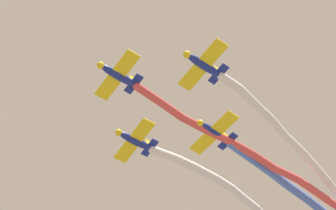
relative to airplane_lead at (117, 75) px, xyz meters
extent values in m
ellipsoid|color=navy|center=(-0.05, 0.10, -0.01)|extent=(2.62, 4.29, 0.88)
sphere|color=yellow|center=(0.82, -1.77, -0.01)|extent=(1.00, 1.00, 0.75)
ellipsoid|color=black|center=(0.18, -0.39, 0.32)|extent=(0.99, 1.23, 0.47)
cube|color=yellow|center=(0.02, -0.04, -0.13)|extent=(6.32, 3.98, 0.12)
cube|color=navy|center=(-0.81, 1.74, 0.07)|extent=(2.58, 1.78, 0.10)
cube|color=yellow|center=(-0.77, 1.67, 0.53)|extent=(0.52, 0.94, 1.22)
cylinder|color=#DB4C4C|center=(-1.69, 3.38, -0.06)|extent=(2.20, 3.04, 0.83)
cylinder|color=#DB4C4C|center=(-3.18, 5.98, -0.08)|extent=(2.22, 2.98, 0.88)
cylinder|color=#DB4C4C|center=(-4.46, 8.69, -0.18)|extent=(1.97, 3.16, 1.10)
cylinder|color=#DB4C4C|center=(-5.50, 11.47, -0.26)|extent=(1.78, 2.97, 0.84)
cylinder|color=#DB4C4C|center=(-6.66, 14.23, -0.24)|extent=(2.08, 3.20, 0.88)
cylinder|color=#DB4C4C|center=(-7.88, 16.93, -0.43)|extent=(2.11, 2.90, 1.45)
cylinder|color=#DB4C4C|center=(-8.93, 19.67, -0.75)|extent=(1.90, 3.18, 1.18)
cylinder|color=#DB4C4C|center=(-10.18, 22.52, -0.89)|extent=(2.30, 3.18, 0.95)
cylinder|color=#DB4C4C|center=(-11.66, 25.32, -1.08)|extent=(2.31, 3.20, 1.23)
sphere|color=#DB4C4C|center=(-0.95, 2.06, -0.06)|extent=(0.82, 0.82, 0.82)
sphere|color=#DB4C4C|center=(-2.43, 4.70, -0.06)|extent=(0.82, 0.82, 0.82)
sphere|color=#DB4C4C|center=(-3.92, 7.26, -0.10)|extent=(0.82, 0.82, 0.82)
sphere|color=#DB4C4C|center=(-5.00, 10.13, -0.27)|extent=(0.82, 0.82, 0.82)
sphere|color=#DB4C4C|center=(-6.01, 12.81, -0.26)|extent=(0.82, 0.82, 0.82)
sphere|color=#DB4C4C|center=(-7.31, 15.66, -0.22)|extent=(0.82, 0.82, 0.82)
sphere|color=#DB4C4C|center=(-8.44, 18.21, -0.64)|extent=(0.82, 0.82, 0.82)
sphere|color=#DB4C4C|center=(-9.41, 21.13, -0.85)|extent=(0.82, 0.82, 0.82)
sphere|color=#DB4C4C|center=(-10.95, 23.91, -0.94)|extent=(0.82, 0.82, 0.82)
ellipsoid|color=navy|center=(2.81, 8.13, -0.41)|extent=(2.66, 4.28, 0.88)
sphere|color=yellow|center=(3.70, 6.27, -0.41)|extent=(1.00, 1.00, 0.75)
ellipsoid|color=black|center=(3.04, 7.64, -0.08)|extent=(1.00, 1.23, 0.47)
cube|color=yellow|center=(2.87, 8.00, -0.53)|extent=(6.31, 4.04, 0.12)
cube|color=navy|center=(2.02, 9.77, -0.33)|extent=(2.57, 1.80, 0.10)
cube|color=yellow|center=(2.06, 9.69, 0.13)|extent=(0.53, 0.94, 1.22)
cylinder|color=white|center=(1.21, 11.17, -0.24)|extent=(2.31, 2.66, 1.50)
cylinder|color=white|center=(-0.29, 13.30, 0.01)|extent=(2.40, 2.62, 1.00)
cylinder|color=white|center=(-2.05, 15.47, 0.27)|extent=(2.71, 2.83, 1.43)
cylinder|color=white|center=(-3.96, 17.64, 0.53)|extent=(2.65, 2.69, 1.04)
cylinder|color=white|center=(-5.83, 19.81, 0.72)|extent=(2.59, 2.81, 1.22)
cylinder|color=white|center=(-7.67, 22.05, 0.80)|extent=(2.59, 2.78, 1.00)
cylinder|color=white|center=(-9.54, 24.18, 0.80)|extent=(2.57, 2.65, 1.00)
cylinder|color=white|center=(-11.50, 26.15, 1.12)|extent=(2.82, 2.54, 1.54)
sphere|color=white|center=(1.88, 10.08, -0.46)|extent=(0.88, 0.88, 0.88)
sphere|color=white|center=(0.55, 12.26, -0.03)|extent=(0.88, 0.88, 0.88)
sphere|color=white|center=(-1.13, 14.33, 0.05)|extent=(0.88, 0.88, 0.88)
sphere|color=white|center=(-2.98, 16.60, 0.48)|extent=(0.88, 0.88, 0.88)
sphere|color=white|center=(-4.94, 18.68, 0.59)|extent=(0.88, 0.88, 0.88)
sphere|color=white|center=(-6.73, 20.94, 0.85)|extent=(0.88, 0.88, 0.88)
sphere|color=white|center=(-8.60, 23.16, 0.76)|extent=(0.88, 0.88, 0.88)
sphere|color=white|center=(-10.48, 25.21, 0.85)|extent=(0.88, 0.88, 0.88)
ellipsoid|color=navy|center=(-8.08, 2.95, 0.29)|extent=(2.50, 4.33, 0.88)
sphere|color=yellow|center=(-7.28, 1.05, 0.29)|extent=(0.98, 0.98, 0.75)
ellipsoid|color=black|center=(-7.87, 2.45, 0.62)|extent=(0.96, 1.23, 0.47)
cube|color=yellow|center=(-8.02, 2.82, 0.17)|extent=(6.37, 3.81, 0.12)
cube|color=navy|center=(-8.79, 4.62, 0.37)|extent=(2.58, 1.72, 0.10)
cube|color=yellow|center=(-8.75, 4.54, 0.83)|extent=(0.49, 0.95, 1.22)
cylinder|color=white|center=(-9.54, 6.29, 0.57)|extent=(2.42, 3.13, 1.89)
cylinder|color=white|center=(-10.72, 8.86, 1.04)|extent=(2.18, 2.83, 1.40)
cylinder|color=white|center=(-11.94, 11.41, 1.25)|extent=(2.27, 3.09, 1.19)
cylinder|color=white|center=(-13.46, 13.86, 1.68)|extent=(2.75, 2.85, 1.86)
cylinder|color=white|center=(-15.18, 15.91, 2.33)|extent=(2.67, 2.51, 1.70)
cylinder|color=white|center=(-16.93, 17.95, 2.77)|extent=(2.64, 2.83, 1.34)
sphere|color=white|center=(-8.92, 4.94, 0.24)|extent=(0.94, 0.94, 0.94)
sphere|color=white|center=(-10.15, 7.64, 0.90)|extent=(0.94, 0.94, 0.94)
sphere|color=white|center=(-11.28, 10.07, 1.17)|extent=(0.94, 0.94, 0.94)
sphere|color=white|center=(-12.60, 12.74, 1.33)|extent=(0.94, 0.94, 0.94)
sphere|color=white|center=(-14.32, 14.99, 2.04)|extent=(0.94, 0.94, 0.94)
sphere|color=white|center=(-16.05, 16.83, 2.63)|extent=(0.94, 0.94, 0.94)
sphere|color=white|center=(-17.81, 19.07, 2.92)|extent=(0.94, 0.94, 0.94)
ellipsoid|color=navy|center=(-5.23, 10.99, -0.21)|extent=(2.86, 4.21, 0.88)
sphere|color=yellow|center=(-4.23, 9.18, -0.21)|extent=(1.02, 1.02, 0.75)
ellipsoid|color=black|center=(-4.96, 10.51, 0.12)|extent=(1.04, 1.23, 0.47)
cube|color=yellow|center=(-5.15, 10.86, -0.33)|extent=(6.22, 4.33, 0.12)
cube|color=navy|center=(-6.10, 12.57, -0.13)|extent=(2.55, 1.91, 0.10)
cube|color=yellow|center=(-6.06, 12.50, 0.33)|extent=(0.58, 0.92, 1.22)
cylinder|color=#4C75DB|center=(-7.05, 14.06, -0.13)|extent=(2.48, 2.88, 1.32)
cylinder|color=#4C75DB|center=(-8.65, 16.59, 0.04)|extent=(2.49, 3.19, 1.05)
cylinder|color=#4C75DB|center=(-10.39, 19.32, 0.14)|extent=(2.68, 3.28, 1.09)
cylinder|color=#4C75DB|center=(-12.17, 22.09, 0.23)|extent=(2.56, 3.28, 1.07)
cylinder|color=#4C75DB|center=(-13.73, 24.66, 0.16)|extent=(2.35, 2.84, 1.30)
sphere|color=#4C75DB|center=(-6.27, 12.88, -0.26)|extent=(0.94, 0.94, 0.94)
sphere|color=#4C75DB|center=(-7.83, 15.24, 0.00)|extent=(0.94, 0.94, 0.94)
sphere|color=#4C75DB|center=(-9.47, 17.94, 0.08)|extent=(0.94, 0.94, 0.94)
sphere|color=#4C75DB|center=(-11.32, 20.69, 0.19)|extent=(0.94, 0.94, 0.94)
sphere|color=#4C75DB|center=(-13.03, 23.48, 0.28)|extent=(0.94, 0.94, 0.94)
camera|label=1|loc=(33.87, -0.83, -53.87)|focal=68.65mm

